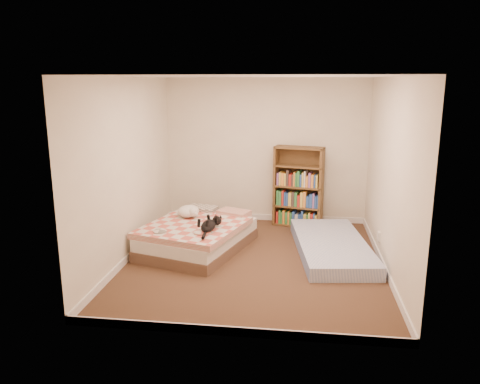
# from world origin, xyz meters

# --- Properties ---
(room) EXTENTS (3.51, 4.01, 2.51)m
(room) POSITION_xyz_m (0.00, 0.00, 1.20)
(room) COLOR #42281C
(room) RESTS_ON ground
(bed) EXTENTS (1.66, 2.01, 0.46)m
(bed) POSITION_xyz_m (-0.87, 0.39, 0.21)
(bed) COLOR brown
(bed) RESTS_ON room
(bookshelf) EXTENTS (0.89, 0.46, 1.38)m
(bookshelf) POSITION_xyz_m (0.58, 1.75, 0.52)
(bookshelf) COLOR #4F331B
(bookshelf) RESTS_ON room
(floor_mattress) EXTENTS (1.23, 2.23, 0.19)m
(floor_mattress) POSITION_xyz_m (1.09, 0.47, 0.10)
(floor_mattress) COLOR #7187BD
(floor_mattress) RESTS_ON room
(black_cat) EXTENTS (0.34, 0.73, 0.16)m
(black_cat) POSITION_xyz_m (-0.64, 0.03, 0.49)
(black_cat) COLOR black
(black_cat) RESTS_ON bed
(white_dog) EXTENTS (0.37, 0.37, 0.18)m
(white_dog) POSITION_xyz_m (-1.07, 0.62, 0.51)
(white_dog) COLOR silver
(white_dog) RESTS_ON bed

